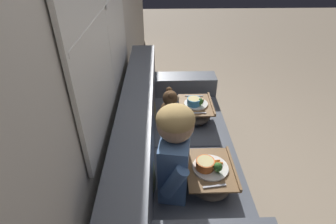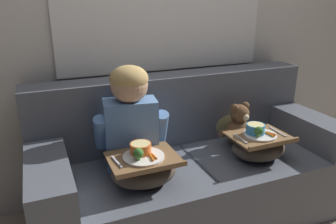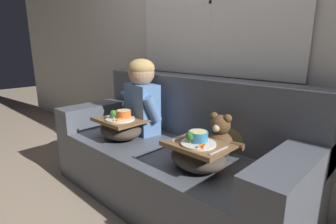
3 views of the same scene
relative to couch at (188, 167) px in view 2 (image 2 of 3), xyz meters
name	(u,v)px [view 2 (image 2 of 3)]	position (x,y,z in m)	size (l,w,h in m)	color
ground_plane	(191,215)	(0.00, -0.07, -0.34)	(14.00, 14.00, 0.00)	tan
wall_back_with_window	(163,16)	(0.00, 0.44, 0.97)	(8.00, 0.08, 2.60)	beige
couch	(188,167)	(0.00, 0.00, 0.00)	(2.00, 0.86, 0.93)	#565B66
throw_pillow_behind_child	(124,131)	(-0.39, 0.18, 0.26)	(0.33, 0.16, 0.34)	#898456
throw_pillow_behind_teddy	(225,115)	(0.39, 0.18, 0.26)	(0.31, 0.15, 0.32)	#898456
child_figure	(130,113)	(-0.39, 0.00, 0.45)	(0.46, 0.25, 0.63)	#5B84BC
teddy_bear	(239,127)	(0.39, 0.00, 0.24)	(0.33, 0.23, 0.31)	brown
lap_tray_child	(144,168)	(-0.39, -0.23, 0.19)	(0.39, 0.31, 0.24)	#473D33
lap_tray_teddy	(258,145)	(0.39, -0.23, 0.19)	(0.37, 0.30, 0.24)	#473D33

